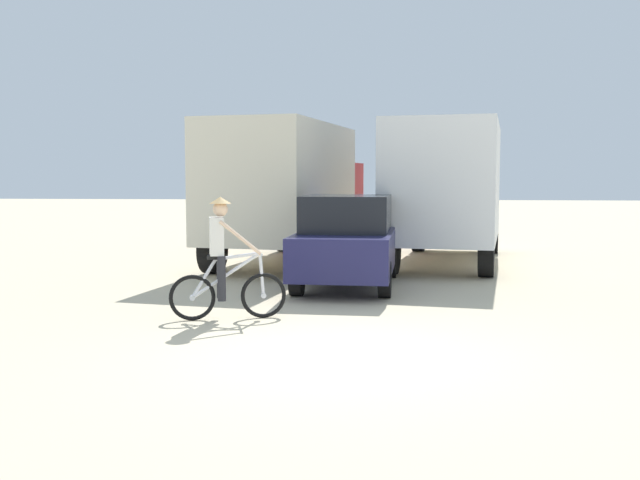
% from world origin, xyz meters
% --- Properties ---
extents(ground_plane, '(120.00, 120.00, 0.00)m').
position_xyz_m(ground_plane, '(0.00, 0.00, 0.00)').
color(ground_plane, beige).
extents(box_truck_cream_rv, '(3.48, 7.05, 3.35)m').
position_xyz_m(box_truck_cream_rv, '(-1.91, 9.19, 1.87)').
color(box_truck_cream_rv, beige).
rests_on(box_truck_cream_rv, ground).
extents(box_truck_avon_van, '(3.39, 7.03, 3.35)m').
position_xyz_m(box_truck_avon_van, '(1.96, 9.52, 1.87)').
color(box_truck_avon_van, white).
rests_on(box_truck_avon_van, ground).
extents(sedan_parked, '(1.94, 4.27, 1.76)m').
position_xyz_m(sedan_parked, '(-0.26, 5.54, 0.88)').
color(sedan_parked, '#1E1E4C').
rests_on(sedan_parked, ground).
extents(cyclist_orange_shirt, '(1.68, 0.66, 1.82)m').
position_xyz_m(cyclist_orange_shirt, '(-1.90, 2.07, 0.85)').
color(cyclist_orange_shirt, black).
rests_on(cyclist_orange_shirt, ground).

